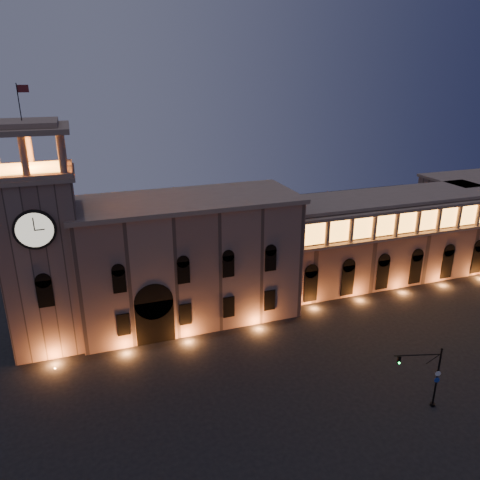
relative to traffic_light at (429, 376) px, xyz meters
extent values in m
plane|color=black|center=(-16.84, 5.81, -3.76)|extent=(160.00, 160.00, 0.00)
cube|color=#7E5F52|center=(-18.84, 27.81, 4.74)|extent=(30.00, 12.00, 17.00)
cube|color=gray|center=(-18.84, 27.81, 13.54)|extent=(30.80, 12.80, 0.60)
cube|color=black|center=(-24.84, 22.41, -0.76)|extent=(5.00, 1.40, 6.00)
cylinder|color=black|center=(-24.84, 22.41, 2.24)|extent=(5.00, 1.40, 5.00)
cube|color=#FF9C32|center=(-24.84, 22.21, -0.96)|extent=(4.20, 0.20, 5.00)
cube|color=#7E5F52|center=(-37.34, 26.81, 7.24)|extent=(9.00, 9.00, 22.00)
cube|color=gray|center=(-37.34, 26.81, 18.49)|extent=(9.80, 9.80, 0.50)
cylinder|color=black|center=(-37.34, 22.13, 13.24)|extent=(4.60, 0.35, 4.60)
cylinder|color=beige|center=(-37.34, 21.99, 13.24)|extent=(4.00, 0.12, 4.00)
cube|color=gray|center=(-37.34, 26.81, 18.99)|extent=(9.40, 9.40, 0.50)
cube|color=#FF9C32|center=(-37.34, 26.81, 19.29)|extent=(6.80, 6.80, 0.15)
cylinder|color=gray|center=(-37.34, 23.01, 21.34)|extent=(0.76, 0.76, 4.20)
cylinder|color=gray|center=(-33.54, 23.01, 21.34)|extent=(0.76, 0.76, 4.20)
cylinder|color=gray|center=(-37.34, 30.61, 21.34)|extent=(0.76, 0.76, 4.20)
cylinder|color=gray|center=(-33.54, 30.61, 21.34)|extent=(0.76, 0.76, 4.20)
cylinder|color=gray|center=(-33.54, 26.81, 21.34)|extent=(0.76, 0.76, 4.20)
cube|color=gray|center=(-37.34, 26.81, 23.74)|extent=(9.80, 9.80, 0.60)
cube|color=gray|center=(-37.34, 26.81, 24.34)|extent=(7.50, 7.50, 0.60)
cylinder|color=black|center=(-37.34, 26.81, 26.64)|extent=(0.10, 0.10, 4.00)
plane|color=maroon|center=(-36.74, 26.81, 28.04)|extent=(1.20, 0.00, 1.20)
cube|color=#795A4D|center=(15.16, 29.81, 3.24)|extent=(40.00, 10.00, 14.00)
cube|color=gray|center=(15.16, 29.81, 10.49)|extent=(40.60, 10.60, 0.50)
cube|color=gray|center=(15.16, 24.31, 5.54)|extent=(40.00, 1.20, 0.40)
cube|color=gray|center=(15.16, 24.31, 9.84)|extent=(40.00, 1.40, 0.50)
cube|color=#FF9C32|center=(15.16, 24.86, 7.74)|extent=(38.00, 0.15, 3.60)
cylinder|color=gray|center=(-2.84, 24.31, 7.74)|extent=(0.70, 0.70, 4.00)
cylinder|color=gray|center=(1.16, 24.31, 7.74)|extent=(0.70, 0.70, 4.00)
cylinder|color=gray|center=(5.16, 24.31, 7.74)|extent=(0.70, 0.70, 4.00)
cylinder|color=gray|center=(9.16, 24.31, 7.74)|extent=(0.70, 0.70, 4.00)
cylinder|color=gray|center=(13.16, 24.31, 7.74)|extent=(0.70, 0.70, 4.00)
cylinder|color=gray|center=(17.16, 24.31, 7.74)|extent=(0.70, 0.70, 4.00)
cylinder|color=gray|center=(21.16, 24.31, 7.74)|extent=(0.70, 0.70, 4.00)
cylinder|color=gray|center=(25.16, 24.31, 7.74)|extent=(0.70, 0.70, 4.00)
cylinder|color=gray|center=(29.16, 24.31, 7.74)|extent=(0.70, 0.70, 4.00)
cube|color=#795A4D|center=(41.16, 35.81, 3.24)|extent=(20.00, 12.00, 14.00)
cylinder|color=black|center=(0.85, -0.23, -0.30)|extent=(0.20, 0.20, 6.92)
cylinder|color=black|center=(0.85, -0.23, -3.61)|extent=(0.55, 0.55, 0.30)
sphere|color=black|center=(0.85, -0.23, 3.26)|extent=(0.28, 0.28, 0.28)
cylinder|color=black|center=(-1.53, 0.44, 2.67)|extent=(4.79, 1.46, 0.12)
cube|color=black|center=(-3.34, 0.96, 2.17)|extent=(0.36, 0.35, 0.84)
cylinder|color=#0CE53F|center=(-3.38, 0.80, 1.90)|extent=(0.19, 0.12, 0.18)
cylinder|color=silver|center=(0.76, -0.35, 0.39)|extent=(0.58, 0.20, 0.59)
cylinder|color=navy|center=(0.76, -0.35, -0.40)|extent=(0.58, 0.20, 0.59)
camera|label=1|loc=(-32.10, -31.91, 30.03)|focal=35.00mm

